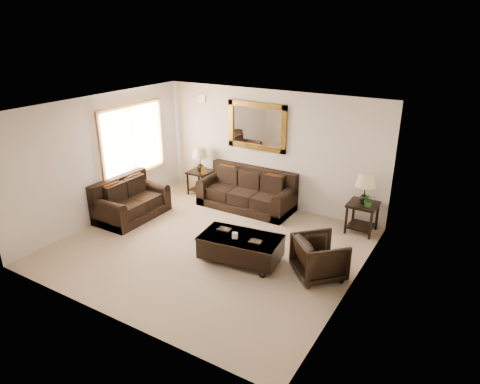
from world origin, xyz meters
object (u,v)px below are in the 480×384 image
Objects in this scene: end_table_right at (364,194)px; coffee_table at (241,246)px; loveseat at (130,203)px; armchair at (320,256)px; end_table_left at (200,164)px; sofa at (247,194)px.

coffee_table is at bearing -123.81° from end_table_right.
loveseat reaches higher than armchair.
loveseat is 1.30× the size of end_table_left.
sofa reaches higher than coffee_table.
armchair is (-0.14, -2.04, -0.44)m from end_table_right.
end_table_left is at bearing 16.64° from armchair.
loveseat is at bearing -105.61° from end_table_left.
sofa is 2.46m from coffee_table.
loveseat is 5.04m from end_table_right.
armchair is (1.40, 0.26, 0.09)m from coffee_table.
sofa is 2.78× the size of armchair.
end_table_left reaches higher than sofa.
sofa is 3.19m from armchair.
armchair is at bearing -93.82° from end_table_right.
sofa is at bearing -47.31° from loveseat.
sofa is at bearing -4.79° from end_table_left.
loveseat is (-1.97, -1.82, -0.00)m from sofa.
end_table_right is 0.83× the size of coffee_table.
sofa is at bearing 109.60° from coffee_table.
sofa is 1.72× the size of end_table_right.
coffee_table is 1.95× the size of armchair.
armchair is (3.96, -2.05, -0.39)m from end_table_left.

